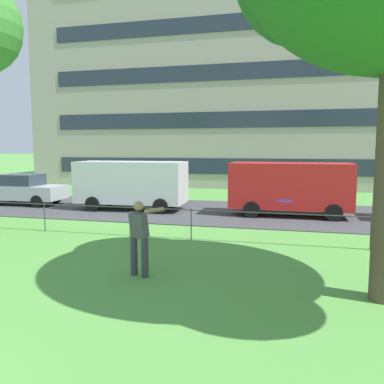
{
  "coord_description": "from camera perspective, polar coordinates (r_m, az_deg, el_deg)",
  "views": [
    {
      "loc": [
        5.61,
        -1.49,
        2.9
      ],
      "look_at": [
        3.1,
        8.52,
        1.73
      ],
      "focal_mm": 37.13,
      "sensor_mm": 36.0,
      "label": 1
    }
  ],
  "objects": [
    {
      "name": "apartment_building_background",
      "position": [
        34.23,
        7.08,
        15.21
      ],
      "size": [
        30.94,
        13.14,
        16.26
      ],
      "color": "#ADA393",
      "rests_on": "ground"
    },
    {
      "name": "frisbee",
      "position": [
        7.06,
        13.18,
        -1.24
      ],
      "size": [
        0.3,
        0.3,
        0.03
      ],
      "color": "purple"
    },
    {
      "name": "panel_van_center",
      "position": [
        17.3,
        13.94,
        0.86
      ],
      "size": [
        5.0,
        2.11,
        2.24
      ],
      "color": "red",
      "rests_on": "ground"
    },
    {
      "name": "person_thrower",
      "position": [
        9.02,
        -7.56,
        -6.24
      ],
      "size": [
        0.69,
        0.74,
        1.71
      ],
      "color": "#383842",
      "rests_on": "ground"
    },
    {
      "name": "car_silver_left",
      "position": [
        21.83,
        -23.01,
        0.37
      ],
      "size": [
        4.04,
        1.89,
        1.54
      ],
      "color": "#B7BABF",
      "rests_on": "ground"
    },
    {
      "name": "panel_van_far_left",
      "position": [
        18.65,
        -8.66,
        1.37
      ],
      "size": [
        5.06,
        2.22,
        2.24
      ],
      "color": "silver",
      "rests_on": "ground"
    },
    {
      "name": "park_fence",
      "position": [
        13.32,
        -11.11,
        -3.28
      ],
      "size": [
        36.63,
        0.04,
        1.0
      ],
      "color": "#333833",
      "rests_on": "ground"
    },
    {
      "name": "street_strip",
      "position": [
        18.61,
        -3.67,
        -2.51
      ],
      "size": [
        80.0,
        6.97,
        0.01
      ],
      "primitive_type": "cube",
      "color": "#424247",
      "rests_on": "ground"
    }
  ]
}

